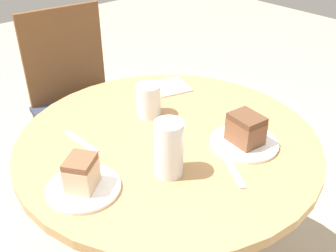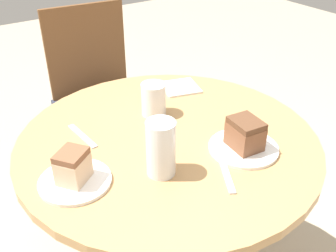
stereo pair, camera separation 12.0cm
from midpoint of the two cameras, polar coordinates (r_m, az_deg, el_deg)
name	(u,v)px [view 2 (the right image)]	position (r m, az deg, el deg)	size (l,w,h in m)	color
table	(168,187)	(1.35, 2.58, -8.94)	(0.94, 0.94, 0.75)	tan
chair	(99,96)	(2.06, -8.31, 4.23)	(0.48, 0.49, 0.92)	brown
plate_near	(243,148)	(1.20, 13.73, -3.19)	(0.21, 0.21, 0.01)	white
plate_far	(75,181)	(1.06, -10.18, -7.99)	(0.19, 0.19, 0.01)	white
cake_slice_near	(245,134)	(1.17, 14.03, -1.20)	(0.09, 0.11, 0.09)	brown
cake_slice_far	(73,166)	(1.03, -10.43, -5.90)	(0.11, 0.10, 0.09)	beige
glass_lemonade	(154,101)	(1.32, 0.51, 3.64)	(0.08, 0.08, 0.11)	beige
glass_water	(161,151)	(1.04, 2.29, -3.83)	(0.08, 0.08, 0.16)	silver
napkin_stack	(180,87)	(1.52, 4.07, 5.56)	(0.16, 0.16, 0.01)	silver
fork	(226,172)	(1.10, 11.51, -6.68)	(0.10, 0.16, 0.00)	silver
spoon	(82,136)	(1.24, -9.65, -1.52)	(0.03, 0.16, 0.00)	silver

